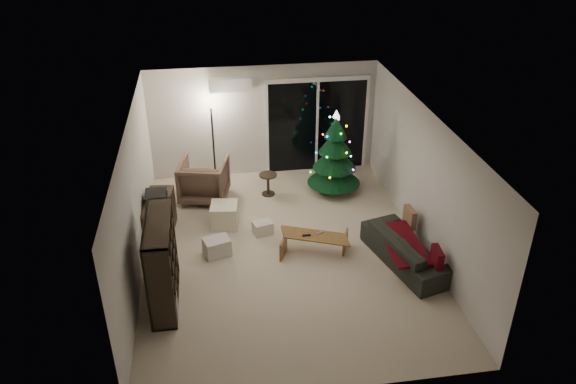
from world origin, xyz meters
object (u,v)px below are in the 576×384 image
at_px(bookshelf, 150,263).
at_px(coffee_table, 315,244).
at_px(armchair, 204,180).
at_px(sofa, 407,249).
at_px(christmas_tree, 335,152).
at_px(media_cabinet, 159,218).

relative_size(bookshelf, coffee_table, 1.23).
bearing_deg(armchair, sofa, 153.64).
bearing_deg(sofa, bookshelf, 80.32).
distance_m(coffee_table, christmas_tree, 2.50).
height_order(coffee_table, christmas_tree, christmas_tree).
bearing_deg(media_cabinet, sofa, -13.03).
distance_m(bookshelf, armchair, 3.36).
xyz_separation_m(bookshelf, sofa, (4.30, 0.40, -0.45)).
bearing_deg(armchair, coffee_table, 142.71).
height_order(sofa, christmas_tree, christmas_tree).
bearing_deg(coffee_table, media_cabinet, -177.42).
bearing_deg(sofa, coffee_table, 55.90).
bearing_deg(media_cabinet, christmas_tree, 25.45).
xyz_separation_m(sofa, christmas_tree, (-0.68, 2.77, 0.64)).
relative_size(armchair, coffee_table, 0.81).
bearing_deg(sofa, media_cabinet, 55.48).
xyz_separation_m(armchair, christmas_tree, (2.75, -0.06, 0.48)).
bearing_deg(christmas_tree, bookshelf, -138.77).
xyz_separation_m(coffee_table, christmas_tree, (0.85, 2.24, 0.73)).
distance_m(armchair, coffee_table, 2.99).
distance_m(media_cabinet, sofa, 4.56).
height_order(armchair, coffee_table, armchair).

